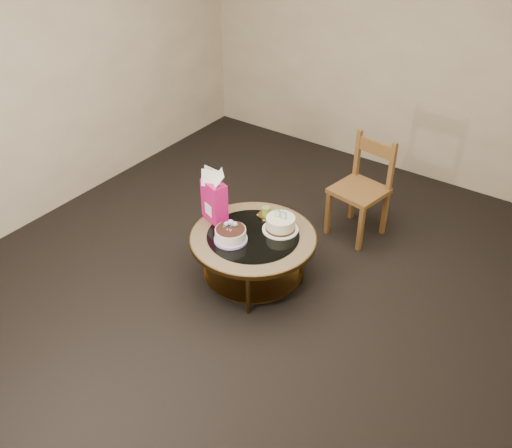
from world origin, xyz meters
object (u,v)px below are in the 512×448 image
Objects in this scene: gift_bag at (214,196)px; coffee_table at (253,243)px; cream_cake at (280,224)px; decorated_cake at (231,235)px; dining_chair at (362,188)px.

coffee_table is at bearing 18.88° from gift_bag.
cream_cake is 0.58m from gift_bag.
decorated_cake is 0.37m from gift_bag.
dining_chair is (0.39, 1.14, 0.09)m from coffee_table.
decorated_cake is at bearing -100.84° from dining_chair.
coffee_table is 0.49m from gift_bag.
decorated_cake is at bearing -128.74° from cream_cake.
cream_cake is 0.31× the size of dining_chair.
coffee_table is at bearing 56.56° from decorated_cake.
decorated_cake is 0.59× the size of gift_bag.
dining_chair is at bearing 69.23° from decorated_cake.
decorated_cake is at bearing -9.87° from gift_bag.
dining_chair is at bearing 75.56° from gift_bag.
cream_cake reaches higher than decorated_cake.
gift_bag is at bearing -165.03° from cream_cake.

